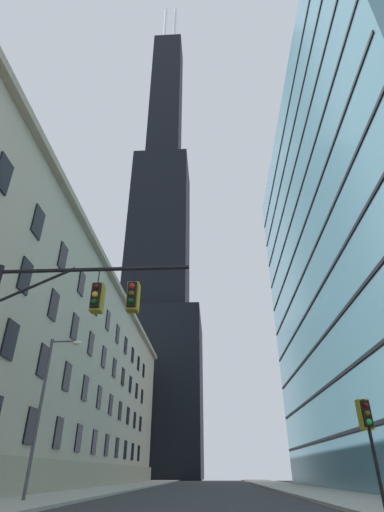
% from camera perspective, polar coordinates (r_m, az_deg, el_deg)
% --- Properties ---
extents(station_building, '(13.54, 75.76, 22.55)m').
position_cam_1_polar(station_building, '(45.61, -21.58, -14.89)').
color(station_building, '#B2A88E').
rests_on(station_building, ground).
extents(dark_skyscraper, '(23.88, 23.88, 184.76)m').
position_cam_1_polar(dark_skyscraper, '(110.23, -5.00, -1.70)').
color(dark_skyscraper, black).
rests_on(dark_skyscraper, ground).
extents(glass_office_midrise, '(15.78, 45.83, 44.53)m').
position_cam_1_polar(glass_office_midrise, '(45.48, 25.77, 1.20)').
color(glass_office_midrise, teal).
rests_on(glass_office_midrise, ground).
extents(traffic_signal_mast, '(7.10, 0.63, 7.84)m').
position_cam_1_polar(traffic_signal_mast, '(13.92, -18.65, -9.53)').
color(traffic_signal_mast, black).
rests_on(traffic_signal_mast, sidewalk_left).
extents(traffic_light_near_right, '(0.40, 0.63, 3.58)m').
position_cam_1_polar(traffic_light_near_right, '(16.57, 24.39, -21.23)').
color(traffic_light_near_right, black).
rests_on(traffic_light_near_right, sidewalk_right).
extents(street_lamppost, '(1.89, 0.32, 8.14)m').
position_cam_1_polar(street_lamppost, '(24.15, -20.78, -19.11)').
color(street_lamppost, '#47474C').
rests_on(street_lamppost, sidewalk_left).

